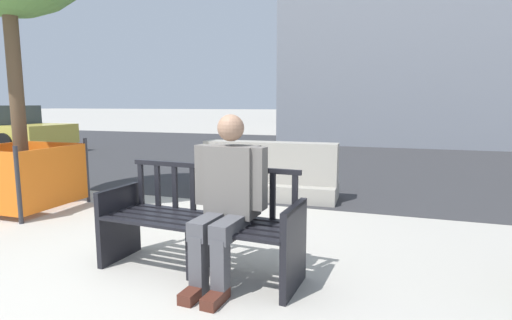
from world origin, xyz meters
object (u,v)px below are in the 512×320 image
seated_person (227,196)px  construction_fence (23,175)px  street_bench (199,226)px  jersey_barrier_centre (269,175)px

seated_person → construction_fence: 3.65m
street_bench → jersey_barrier_centre: size_ratio=0.85×
street_bench → seated_person: 0.41m
street_bench → construction_fence: (-3.16, 1.12, 0.06)m
street_bench → construction_fence: bearing=160.6°
jersey_barrier_centre → construction_fence: size_ratio=1.74×
seated_person → jersey_barrier_centre: 2.90m
street_bench → seated_person: size_ratio=1.31×
street_bench → construction_fence: construction_fence is taller
jersey_barrier_centre → construction_fence: construction_fence is taller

